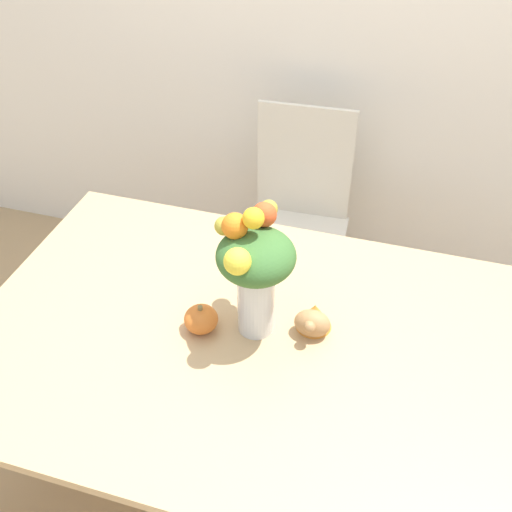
# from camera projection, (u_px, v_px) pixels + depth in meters

# --- Properties ---
(ground_plane) EXTENTS (12.00, 12.00, 0.00)m
(ground_plane) POSITION_uv_depth(u_px,v_px,m) (247.00, 473.00, 2.19)
(ground_plane) COLOR tan
(dining_table) EXTENTS (1.60, 1.09, 0.74)m
(dining_table) POSITION_uv_depth(u_px,v_px,m) (245.00, 353.00, 1.77)
(dining_table) COLOR tan
(dining_table) RESTS_ON ground_plane
(flower_vase) EXTENTS (0.22, 0.28, 0.42)m
(flower_vase) POSITION_uv_depth(u_px,v_px,m) (255.00, 268.00, 1.61)
(flower_vase) COLOR silver
(flower_vase) RESTS_ON dining_table
(pumpkin) EXTENTS (0.10, 0.10, 0.09)m
(pumpkin) POSITION_uv_depth(u_px,v_px,m) (201.00, 319.00, 1.72)
(pumpkin) COLOR orange
(pumpkin) RESTS_ON dining_table
(turkey_figurine) EXTENTS (0.10, 0.14, 0.09)m
(turkey_figurine) POSITION_uv_depth(u_px,v_px,m) (313.00, 319.00, 1.72)
(turkey_figurine) COLOR #A87A4C
(turkey_figurine) RESTS_ON dining_table
(dining_chair_near_window) EXTENTS (0.44, 0.44, 0.98)m
(dining_chair_near_window) POSITION_uv_depth(u_px,v_px,m) (297.00, 222.00, 2.54)
(dining_chair_near_window) COLOR silver
(dining_chair_near_window) RESTS_ON ground_plane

